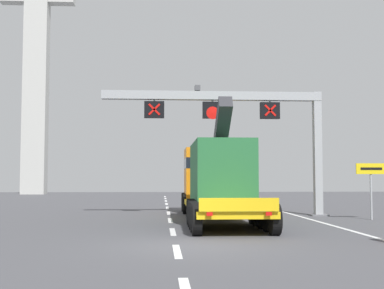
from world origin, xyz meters
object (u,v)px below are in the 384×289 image
at_px(overhead_lane_gantry, 241,115).
at_px(exit_sign_yellow, 371,177).
at_px(bridge_pylon_distant, 37,32).
at_px(heavy_haul_truck_yellow, 215,178).

distance_m(overhead_lane_gantry, exit_sign_yellow, 7.14).
xyz_separation_m(exit_sign_yellow, bridge_pylon_distant, (-25.26, 38.92, 17.88)).
height_order(heavy_haul_truck_yellow, exit_sign_yellow, heavy_haul_truck_yellow).
height_order(overhead_lane_gantry, heavy_haul_truck_yellow, overhead_lane_gantry).
bearing_deg(bridge_pylon_distant, heavy_haul_truck_yellow, -64.49).
bearing_deg(overhead_lane_gantry, bridge_pylon_distant, 118.30).
bearing_deg(exit_sign_yellow, heavy_haul_truck_yellow, 169.87).
distance_m(heavy_haul_truck_yellow, bridge_pylon_distant, 45.36).
height_order(heavy_haul_truck_yellow, bridge_pylon_distant, bridge_pylon_distant).
bearing_deg(bridge_pylon_distant, exit_sign_yellow, -57.01).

